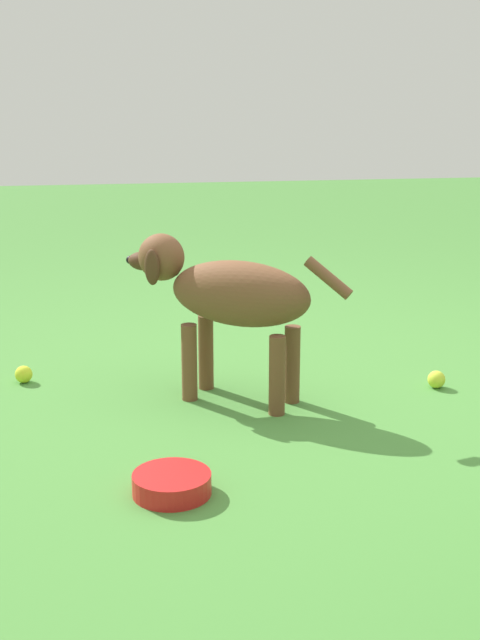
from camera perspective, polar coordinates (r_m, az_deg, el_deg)
ground at (r=3.16m, az=3.06°, el=-4.82°), size 14.00×14.00×0.00m
dog at (r=2.98m, az=-0.88°, el=1.69°), size 0.74×0.53×0.58m
tennis_ball_0 at (r=3.27m, az=12.99°, el=-3.89°), size 0.07×0.07×0.07m
tennis_ball_1 at (r=3.35m, az=-14.26°, el=-3.54°), size 0.07×0.07×0.07m
water_bowl at (r=2.41m, az=-4.58°, el=-10.86°), size 0.22×0.22×0.06m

